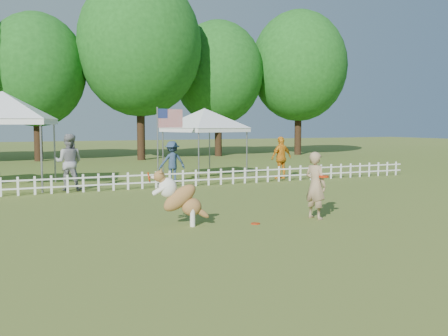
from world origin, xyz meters
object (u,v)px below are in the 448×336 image
Objects in this scene: dog at (181,198)px; canopy_tent_right at (205,144)px; frisbee_on_turf at (255,224)px; flag_pole at (158,147)px; spectator_a at (69,162)px; handler at (315,185)px; canopy_tent_left at (4,141)px; spectator_b at (172,162)px; spectator_c at (281,158)px.

dog is 10.29m from canopy_tent_right.
frisbee_on_turf is 0.07× the size of flag_pole.
flag_pole is 1.48× the size of spectator_a.
spectator_a reaches higher than handler.
spectator_a reaches higher than dog.
spectator_a is (1.97, -1.56, -0.70)m from canopy_tent_left.
canopy_tent_right reaches higher than dog.
canopy_tent_left is at bearing 118.39° from frisbee_on_turf.
canopy_tent_left reaches higher than spectator_b.
flag_pole reaches higher than spectator_b.
canopy_tent_right is 6.20m from spectator_a.
canopy_tent_left reaches higher than spectator_c.
canopy_tent_right is (1.18, 9.81, 0.63)m from handler.
handler is 0.48× the size of canopy_tent_left.
spectator_a is 1.20× the size of spectator_b.
frisbee_on_turf is at bearing 1.64° from dog.
spectator_a is at bearing 17.04° from handler.
handler is 0.56× the size of flag_pole.
canopy_tent_left is (-6.61, 9.29, 0.86)m from handler.
frisbee_on_turf is at bearing -121.22° from canopy_tent_right.
flag_pole reaches higher than handler.
flag_pole reaches higher than frisbee_on_turf.
frisbee_on_turf is 10.67m from canopy_tent_left.
flag_pole reaches higher than spectator_a.
spectator_c is at bearing 173.48° from spectator_b.
spectator_a is at bearing -24.54° from canopy_tent_left.
canopy_tent_left is 6.02m from spectator_b.
spectator_c is at bearing -51.09° from canopy_tent_right.
canopy_tent_left reaches higher than handler.
frisbee_on_turf is at bearing 133.40° from spectator_a.
flag_pole is (4.98, -1.95, -0.23)m from canopy_tent_left.
handler is 8.56m from spectator_b.
frisbee_on_turf is at bearing 45.20° from spectator_c.
frisbee_on_turf is 0.06× the size of canopy_tent_left.
flag_pole is at bearing -4.42° from spectator_c.
frisbee_on_turf is (1.60, -0.51, -0.61)m from dog.
dog is at bearing 123.22° from spectator_a.
spectator_b is (0.94, 1.19, -0.63)m from flag_pole.
spectator_a reaches higher than spectator_b.
handler is 9.02m from spectator_a.
spectator_b reaches higher than dog.
canopy_tent_left reaches higher than spectator_a.
handler is 3.24m from dog.
dog is 10.19m from spectator_c.
frisbee_on_turf is 0.11× the size of spectator_a.
canopy_tent_right is 1.00× the size of flag_pole.
canopy_tent_left is at bearing 21.50° from handler.
dog is at bearing -113.75° from flag_pole.
dog is at bearing 73.99° from spectator_b.
spectator_b is at bearing -146.60° from spectator_a.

